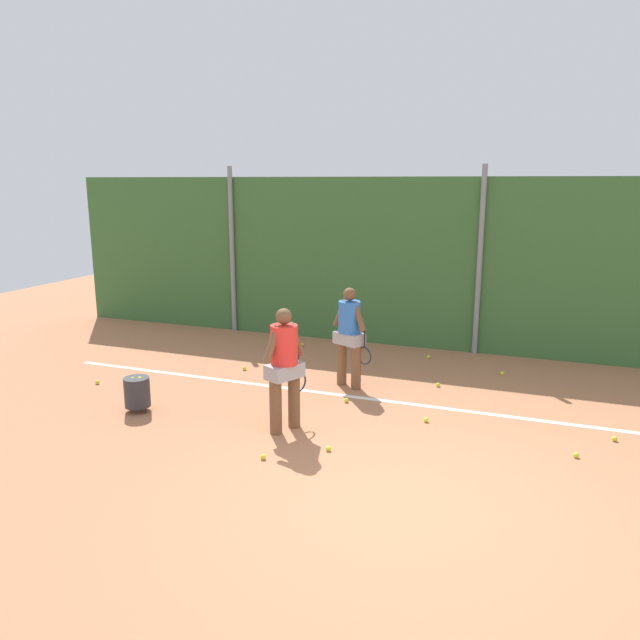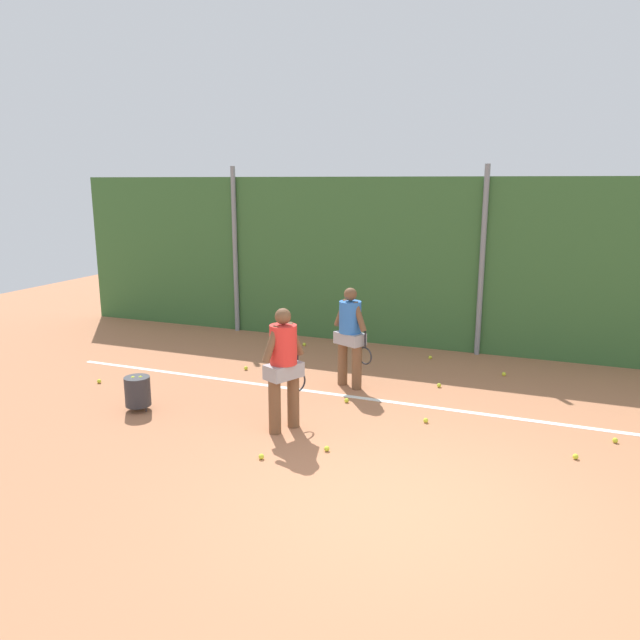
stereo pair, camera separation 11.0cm
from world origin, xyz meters
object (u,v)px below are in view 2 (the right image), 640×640
object	(u,v)px
tennis_ball_1	(347,400)
tennis_ball_12	(430,357)
player_midcourt	(350,332)
tennis_ball_2	(304,344)
ball_hopper	(138,391)
tennis_ball_5	(99,381)
tennis_ball_3	(327,449)
tennis_ball_6	(426,420)
tennis_ball_10	(576,457)
player_foreground_near	(284,363)
tennis_ball_7	(504,374)
tennis_ball_0	(439,385)
tennis_ball_9	(246,368)
tennis_ball_11	(261,457)
tennis_ball_8	(615,440)

from	to	relation	value
tennis_ball_1	tennis_ball_12	world-z (taller)	same
player_midcourt	tennis_ball_2	xyz separation A→B (m)	(-1.63, 1.99, -0.86)
tennis_ball_2	ball_hopper	bearing A→B (deg)	-101.62
tennis_ball_5	tennis_ball_3	bearing A→B (deg)	-13.38
tennis_ball_3	tennis_ball_6	xyz separation A→B (m)	(0.93, 1.33, 0.00)
tennis_ball_10	tennis_ball_12	world-z (taller)	same
tennis_ball_1	tennis_ball_3	distance (m)	1.70
tennis_ball_10	player_foreground_near	bearing A→B (deg)	-172.70
ball_hopper	tennis_ball_7	bearing A→B (deg)	37.05
player_foreground_near	tennis_ball_0	world-z (taller)	player_foreground_near
tennis_ball_9	player_foreground_near	bearing A→B (deg)	-51.04
tennis_ball_11	tennis_ball_12	xyz separation A→B (m)	(1.01, 4.85, 0.00)
tennis_ball_2	tennis_ball_10	xyz separation A→B (m)	(4.94, -3.48, 0.00)
tennis_ball_5	tennis_ball_8	size ratio (longest dim) A/B	1.00
ball_hopper	tennis_ball_2	world-z (taller)	ball_hopper
tennis_ball_7	tennis_ball_11	bearing A→B (deg)	-118.77
player_midcourt	ball_hopper	distance (m)	3.29
tennis_ball_1	tennis_ball_5	xyz separation A→B (m)	(-4.02, -0.63, 0.00)
player_midcourt	tennis_ball_12	bearing A→B (deg)	91.15
tennis_ball_7	tennis_ball_9	bearing A→B (deg)	-162.86
player_foreground_near	tennis_ball_11	xyz separation A→B (m)	(0.11, -0.90, -0.88)
tennis_ball_5	tennis_ball_7	bearing A→B (deg)	24.72
tennis_ball_3	tennis_ball_11	size ratio (longest dim) A/B	1.00
tennis_ball_2	tennis_ball_10	world-z (taller)	same
player_foreground_near	tennis_ball_7	xyz separation A→B (m)	(2.48, 3.41, -0.88)
player_foreground_near	tennis_ball_3	size ratio (longest dim) A/B	24.76
tennis_ball_5	tennis_ball_8	xyz separation A→B (m)	(7.61, 0.52, 0.00)
tennis_ball_8	tennis_ball_12	distance (m)	4.04
ball_hopper	tennis_ball_1	size ratio (longest dim) A/B	7.78
tennis_ball_7	tennis_ball_10	world-z (taller)	same
ball_hopper	tennis_ball_5	bearing A→B (deg)	150.97
tennis_ball_2	tennis_ball_7	size ratio (longest dim) A/B	1.00
tennis_ball_0	tennis_ball_8	world-z (taller)	same
tennis_ball_0	tennis_ball_2	bearing A→B (deg)	153.07
player_midcourt	tennis_ball_12	size ratio (longest dim) A/B	24.18
player_midcourt	tennis_ball_3	xyz separation A→B (m)	(0.51, -2.36, -0.86)
tennis_ball_11	tennis_ball_5	bearing A→B (deg)	157.70
tennis_ball_6	tennis_ball_11	world-z (taller)	same
player_foreground_near	tennis_ball_2	xyz separation A→B (m)	(-1.39, 3.94, -0.88)
tennis_ball_3	tennis_ball_6	bearing A→B (deg)	55.00
tennis_ball_1	tennis_ball_10	distance (m)	3.22
tennis_ball_9	tennis_ball_11	size ratio (longest dim) A/B	1.00
player_foreground_near	tennis_ball_8	bearing A→B (deg)	-49.57
ball_hopper	tennis_ball_12	size ratio (longest dim) A/B	7.78
tennis_ball_9	tennis_ball_7	bearing A→B (deg)	17.14
tennis_ball_11	tennis_ball_0	bearing A→B (deg)	66.32
player_midcourt	tennis_ball_11	distance (m)	2.98
tennis_ball_11	tennis_ball_12	bearing A→B (deg)	78.19
player_midcourt	tennis_ball_1	bearing A→B (deg)	-49.84
tennis_ball_12	ball_hopper	bearing A→B (deg)	-129.33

